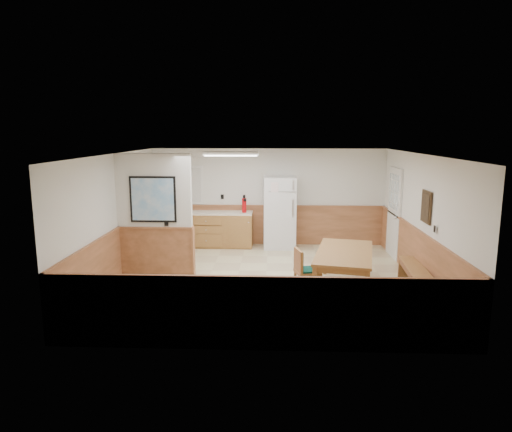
{
  "coord_description": "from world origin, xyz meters",
  "views": [
    {
      "loc": [
        0.15,
        -8.74,
        2.92
      ],
      "look_at": [
        -0.22,
        0.4,
        1.22
      ],
      "focal_mm": 32.0,
      "sensor_mm": 36.0,
      "label": 1
    }
  ],
  "objects_px": {
    "refrigerator": "(280,213)",
    "fire_extinguisher": "(244,205)",
    "dining_bench": "(415,273)",
    "dining_table": "(344,256)",
    "dining_chair": "(303,268)",
    "soap_bottle": "(181,207)"
  },
  "relations": [
    {
      "from": "refrigerator",
      "to": "soap_bottle",
      "type": "height_order",
      "value": "refrigerator"
    },
    {
      "from": "dining_bench",
      "to": "soap_bottle",
      "type": "xyz_separation_m",
      "value": [
        -5.03,
        3.2,
        0.66
      ]
    },
    {
      "from": "fire_extinguisher",
      "to": "soap_bottle",
      "type": "distance_m",
      "value": 1.65
    },
    {
      "from": "dining_chair",
      "to": "fire_extinguisher",
      "type": "height_order",
      "value": "fire_extinguisher"
    },
    {
      "from": "refrigerator",
      "to": "dining_table",
      "type": "height_order",
      "value": "refrigerator"
    },
    {
      "from": "dining_chair",
      "to": "dining_bench",
      "type": "bearing_deg",
      "value": -6.07
    },
    {
      "from": "refrigerator",
      "to": "fire_extinguisher",
      "type": "relative_size",
      "value": 4.02
    },
    {
      "from": "dining_bench",
      "to": "dining_table",
      "type": "bearing_deg",
      "value": -172.7
    },
    {
      "from": "refrigerator",
      "to": "dining_bench",
      "type": "xyz_separation_m",
      "value": [
        2.49,
        -3.13,
        -0.56
      ]
    },
    {
      "from": "dining_table",
      "to": "soap_bottle",
      "type": "distance_m",
      "value": 4.95
    },
    {
      "from": "dining_table",
      "to": "fire_extinguisher",
      "type": "relative_size",
      "value": 4.74
    },
    {
      "from": "dining_bench",
      "to": "soap_bottle",
      "type": "relative_size",
      "value": 7.5
    },
    {
      "from": "refrigerator",
      "to": "fire_extinguisher",
      "type": "bearing_deg",
      "value": 177.51
    },
    {
      "from": "dining_chair",
      "to": "soap_bottle",
      "type": "xyz_separation_m",
      "value": [
        -2.93,
        3.51,
        0.51
      ]
    },
    {
      "from": "refrigerator",
      "to": "fire_extinguisher",
      "type": "distance_m",
      "value": 0.92
    },
    {
      "from": "dining_bench",
      "to": "refrigerator",
      "type": "bearing_deg",
      "value": 133.32
    },
    {
      "from": "refrigerator",
      "to": "dining_chair",
      "type": "distance_m",
      "value": 3.48
    },
    {
      "from": "refrigerator",
      "to": "dining_chair",
      "type": "height_order",
      "value": "refrigerator"
    },
    {
      "from": "refrigerator",
      "to": "fire_extinguisher",
      "type": "height_order",
      "value": "refrigerator"
    },
    {
      "from": "dining_bench",
      "to": "dining_chair",
      "type": "bearing_deg",
      "value": -166.87
    },
    {
      "from": "refrigerator",
      "to": "dining_table",
      "type": "xyz_separation_m",
      "value": [
        1.16,
        -3.19,
        -0.24
      ]
    },
    {
      "from": "fire_extinguisher",
      "to": "refrigerator",
      "type": "bearing_deg",
      "value": 21.5
    }
  ]
}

